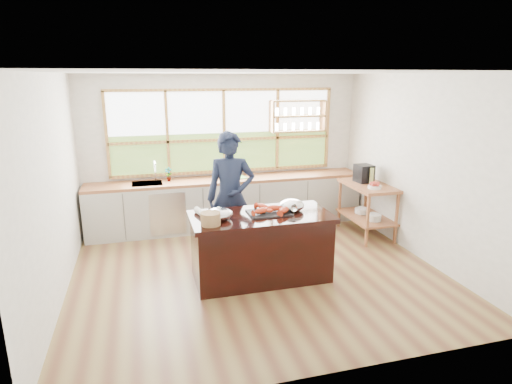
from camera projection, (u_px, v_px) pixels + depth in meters
name	position (u px, v px, depth m)	size (l,w,h in m)	color
ground_plane	(257.00, 271.00, 6.02)	(5.00, 5.00, 0.00)	olive
room_shell	(249.00, 142.00, 6.05)	(5.02, 4.52, 2.71)	white
back_counter	(227.00, 202.00, 7.70)	(4.90, 0.63, 0.90)	#AFADA4
right_shelf_unit	(367.00, 201.00, 7.25)	(0.62, 1.10, 0.90)	#945B30
island	(261.00, 246.00, 5.72)	(1.85, 0.90, 0.90)	black
cook	(231.00, 198.00, 6.17)	(0.70, 0.46, 1.91)	#151C33
potted_plant	(168.00, 174.00, 7.36)	(0.13, 0.09, 0.25)	slate
cutting_board	(234.00, 178.00, 7.62)	(0.40, 0.30, 0.01)	#57B745
espresso_machine	(364.00, 173.00, 7.30)	(0.26, 0.28, 0.30)	black
wine_bottle	(372.00, 176.00, 7.15)	(0.07, 0.07, 0.27)	#B0BD64
fruit_bowl	(375.00, 186.00, 6.89)	(0.22, 0.22, 0.11)	white
slate_board	(269.00, 213.00, 5.65)	(0.55, 0.40, 0.02)	black
lobster_pile	(271.00, 209.00, 5.64)	(0.52, 0.44, 0.08)	orange
mixing_bowl_left	(219.00, 214.00, 5.41)	(0.33, 0.33, 0.16)	silver
mixing_bowl_right	(292.00, 205.00, 5.76)	(0.34, 0.34, 0.16)	silver
wine_glass	(294.00, 208.00, 5.32)	(0.08, 0.08, 0.22)	white
wicker_basket	(211.00, 219.00, 5.19)	(0.24, 0.24, 0.16)	#9D8049
parchment_roll	(201.00, 212.00, 5.56)	(0.08, 0.08, 0.30)	white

